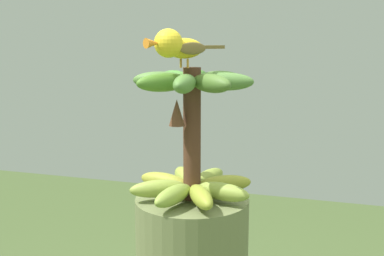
{
  "coord_description": "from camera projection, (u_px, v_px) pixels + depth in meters",
  "views": [
    {
      "loc": [
        0.32,
        -1.03,
        1.67
      ],
      "look_at": [
        0.0,
        0.0,
        1.47
      ],
      "focal_mm": 44.55,
      "sensor_mm": 36.0,
      "label": 1
    }
  ],
  "objects": [
    {
      "name": "perched_bird",
      "position": [
        177.0,
        46.0,
        1.03
      ],
      "size": [
        0.13,
        0.2,
        0.09
      ],
      "color": "#C68933",
      "rests_on": "banana_bunch"
    },
    {
      "name": "banana_bunch",
      "position": [
        192.0,
        134.0,
        1.1
      ],
      "size": [
        0.3,
        0.3,
        0.31
      ],
      "color": "#4C2D1E",
      "rests_on": "banana_tree"
    }
  ]
}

